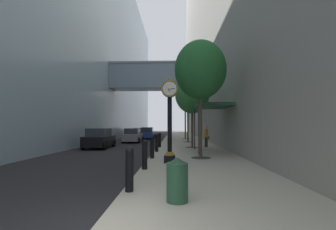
% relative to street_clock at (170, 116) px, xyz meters
% --- Properties ---
extents(ground_plane, '(110.00, 110.00, 0.00)m').
position_rel_street_clock_xyz_m(ground_plane, '(-1.23, 19.48, -2.45)').
color(ground_plane, black).
rests_on(ground_plane, ground).
extents(sidewalk_right, '(5.33, 80.00, 0.14)m').
position_rel_street_clock_xyz_m(sidewalk_right, '(1.43, 22.48, -2.38)').
color(sidewalk_right, '#ADA593').
rests_on(sidewalk_right, ground).
extents(building_block_left, '(21.71, 80.00, 29.65)m').
position_rel_street_clock_xyz_m(building_block_left, '(-12.73, 22.46, 12.33)').
color(building_block_left, '#849EB2').
rests_on(building_block_left, ground).
extents(street_clock, '(0.84, 0.55, 4.22)m').
position_rel_street_clock_xyz_m(street_clock, '(0.00, 0.00, 0.00)').
color(street_clock, black).
rests_on(street_clock, sidewalk_right).
extents(bollard_nearest, '(0.24, 0.24, 1.23)m').
position_rel_street_clock_xyz_m(bollard_nearest, '(-1.01, -5.03, -1.67)').
color(bollard_nearest, black).
rests_on(bollard_nearest, sidewalk_right).
extents(bollard_second, '(0.24, 0.24, 1.23)m').
position_rel_street_clock_xyz_m(bollard_second, '(-1.01, -1.75, -1.67)').
color(bollard_second, black).
rests_on(bollard_second, sidewalk_right).
extents(bollard_third, '(0.24, 0.24, 1.23)m').
position_rel_street_clock_xyz_m(bollard_third, '(-1.01, 1.53, -1.67)').
color(bollard_third, black).
rests_on(bollard_third, sidewalk_right).
extents(bollard_fourth, '(0.24, 0.24, 1.23)m').
position_rel_street_clock_xyz_m(bollard_fourth, '(-1.01, 4.81, -1.67)').
color(bollard_fourth, black).
rests_on(bollard_fourth, sidewalk_right).
extents(bollard_fifth, '(0.24, 0.24, 1.23)m').
position_rel_street_clock_xyz_m(bollard_fifth, '(-1.01, 8.09, -1.67)').
color(bollard_fifth, black).
rests_on(bollard_fifth, sidewalk_right).
extents(street_tree_near, '(2.94, 2.94, 6.72)m').
position_rel_street_clock_xyz_m(street_tree_near, '(1.72, 1.73, 2.70)').
color(street_tree_near, '#333335').
rests_on(street_tree_near, sidewalk_right).
extents(street_tree_mid_near, '(2.88, 2.88, 6.14)m').
position_rel_street_clock_xyz_m(street_tree_mid_near, '(1.72, 8.02, 2.16)').
color(street_tree_mid_near, '#333335').
rests_on(street_tree_mid_near, sidewalk_right).
extents(street_tree_mid_far, '(1.80, 1.80, 6.17)m').
position_rel_street_clock_xyz_m(street_tree_mid_far, '(1.72, 14.31, 2.74)').
color(street_tree_mid_far, '#333335').
rests_on(street_tree_mid_far, sidewalk_right).
extents(street_tree_far, '(2.29, 2.29, 6.62)m').
position_rel_street_clock_xyz_m(street_tree_far, '(1.72, 20.60, 2.95)').
color(street_tree_far, '#333335').
rests_on(street_tree_far, sidewalk_right).
extents(trash_bin, '(0.53, 0.53, 1.05)m').
position_rel_street_clock_xyz_m(trash_bin, '(0.30, -5.86, -1.77)').
color(trash_bin, '#234C33').
rests_on(trash_bin, sidewalk_right).
extents(pedestrian_walking, '(0.49, 0.39, 1.78)m').
position_rel_street_clock_xyz_m(pedestrian_walking, '(2.92, 8.27, -1.36)').
color(pedestrian_walking, '#23232D').
rests_on(pedestrian_walking, sidewalk_right).
extents(storefront_awning, '(2.40, 3.60, 3.30)m').
position_rel_street_clock_xyz_m(storefront_awning, '(2.86, 4.89, 0.83)').
color(storefront_awning, '#235138').
rests_on(storefront_awning, sidewalk_right).
extents(car_grey_near, '(1.98, 4.38, 1.65)m').
position_rel_street_clock_xyz_m(car_grey_near, '(-4.60, 15.55, -1.65)').
color(car_grey_near, slate).
rests_on(car_grey_near, ground).
extents(car_blue_mid, '(2.14, 4.58, 1.72)m').
position_rel_street_clock_xyz_m(car_blue_mid, '(-3.79, 23.10, -1.62)').
color(car_blue_mid, navy).
rests_on(car_blue_mid, ground).
extents(car_red_far, '(2.08, 4.14, 1.56)m').
position_rel_street_clock_xyz_m(car_red_far, '(-6.24, 31.19, -1.69)').
color(car_red_far, '#AD191E').
rests_on(car_red_far, ground).
extents(car_black_trailing, '(2.01, 4.02, 1.72)m').
position_rel_street_clock_xyz_m(car_black_trailing, '(-6.25, 8.45, -1.62)').
color(car_black_trailing, black).
rests_on(car_black_trailing, ground).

